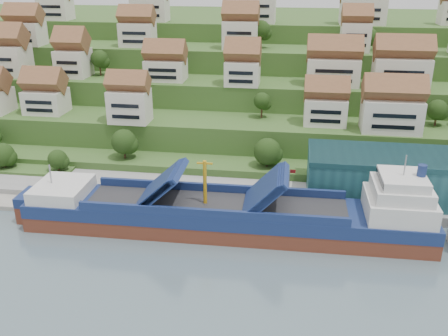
# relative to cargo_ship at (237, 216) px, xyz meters

# --- Properties ---
(ground) EXTENTS (300.00, 300.00, 0.00)m
(ground) POSITION_rel_cargo_ship_xyz_m (-8.05, -0.56, -3.38)
(ground) COLOR slate
(ground) RESTS_ON ground
(quay) EXTENTS (180.00, 14.00, 2.20)m
(quay) POSITION_rel_cargo_ship_xyz_m (11.95, 14.44, -2.28)
(quay) COLOR gray
(quay) RESTS_ON ground
(hillside) EXTENTS (260.00, 128.00, 31.00)m
(hillside) POSITION_rel_cargo_ship_xyz_m (-8.05, 103.00, 7.28)
(hillside) COLOR #2D4C1E
(hillside) RESTS_ON ground
(hillside_village) EXTENTS (155.36, 64.36, 29.24)m
(hillside_village) POSITION_rel_cargo_ship_xyz_m (-5.10, 60.77, 21.20)
(hillside_village) COLOR silver
(hillside_village) RESTS_ON ground
(hillside_trees) EXTENTS (138.18, 62.68, 30.39)m
(hillside_trees) POSITION_rel_cargo_ship_xyz_m (-16.83, 41.42, 12.13)
(hillside_trees) COLOR #244015
(hillside_trees) RESTS_ON ground
(flagpole) EXTENTS (1.28, 0.16, 8.00)m
(flagpole) POSITION_rel_cargo_ship_xyz_m (10.06, 9.44, 3.50)
(flagpole) COLOR gray
(flagpole) RESTS_ON quay
(cargo_ship) EXTENTS (80.62, 13.43, 17.88)m
(cargo_ship) POSITION_rel_cargo_ship_xyz_m (0.00, 0.00, 0.00)
(cargo_ship) COLOR brown
(cargo_ship) RESTS_ON ground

